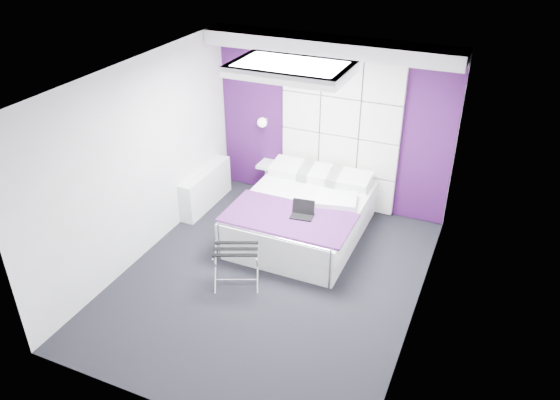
% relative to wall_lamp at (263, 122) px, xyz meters
% --- Properties ---
extents(floor, '(4.40, 4.40, 0.00)m').
position_rel_wall_lamp_xyz_m(floor, '(1.05, -2.06, -1.22)').
color(floor, black).
rests_on(floor, ground).
extents(ceiling, '(4.40, 4.40, 0.00)m').
position_rel_wall_lamp_xyz_m(ceiling, '(1.05, -2.06, 1.38)').
color(ceiling, white).
rests_on(ceiling, wall_back).
extents(wall_back, '(3.60, 0.00, 3.60)m').
position_rel_wall_lamp_xyz_m(wall_back, '(1.05, 0.14, 0.08)').
color(wall_back, silver).
rests_on(wall_back, floor).
extents(wall_left, '(0.00, 4.40, 4.40)m').
position_rel_wall_lamp_xyz_m(wall_left, '(-0.75, -2.06, 0.08)').
color(wall_left, silver).
rests_on(wall_left, floor).
extents(wall_right, '(0.00, 4.40, 4.40)m').
position_rel_wall_lamp_xyz_m(wall_right, '(2.85, -2.06, 0.08)').
color(wall_right, silver).
rests_on(wall_right, floor).
extents(accent_wall, '(3.58, 0.02, 2.58)m').
position_rel_wall_lamp_xyz_m(accent_wall, '(1.05, 0.13, 0.08)').
color(accent_wall, '#3C1049').
rests_on(accent_wall, wall_back).
extents(soffit, '(3.58, 0.50, 0.20)m').
position_rel_wall_lamp_xyz_m(soffit, '(1.05, -0.11, 1.28)').
color(soffit, white).
rests_on(soffit, wall_back).
extents(headboard, '(1.80, 0.08, 2.30)m').
position_rel_wall_lamp_xyz_m(headboard, '(1.20, 0.08, -0.05)').
color(headboard, silver).
rests_on(headboard, wall_back).
extents(skylight, '(1.36, 0.86, 0.12)m').
position_rel_wall_lamp_xyz_m(skylight, '(1.05, -1.46, 1.33)').
color(skylight, white).
rests_on(skylight, ceiling).
extents(wall_lamp, '(0.15, 0.15, 0.15)m').
position_rel_wall_lamp_xyz_m(wall_lamp, '(0.00, 0.00, 0.00)').
color(wall_lamp, white).
rests_on(wall_lamp, wall_back).
extents(radiator, '(0.22, 1.20, 0.60)m').
position_rel_wall_lamp_xyz_m(radiator, '(-0.64, -0.76, -0.92)').
color(radiator, white).
rests_on(radiator, floor).
extents(bed, '(1.69, 2.04, 0.72)m').
position_rel_wall_lamp_xyz_m(bed, '(1.04, -0.94, -0.92)').
color(bed, white).
rests_on(bed, floor).
extents(nightstand, '(0.43, 0.33, 0.05)m').
position_rel_wall_lamp_xyz_m(nightstand, '(0.17, -0.04, -0.69)').
color(nightstand, white).
rests_on(nightstand, wall_back).
extents(luggage_rack, '(0.54, 0.40, 0.53)m').
position_rel_wall_lamp_xyz_m(luggage_rack, '(0.71, -2.32, -0.95)').
color(luggage_rack, silver).
rests_on(luggage_rack, floor).
extents(laptop, '(0.29, 0.21, 0.21)m').
position_rel_wall_lamp_xyz_m(laptop, '(1.20, -1.34, -0.59)').
color(laptop, black).
rests_on(laptop, bed).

